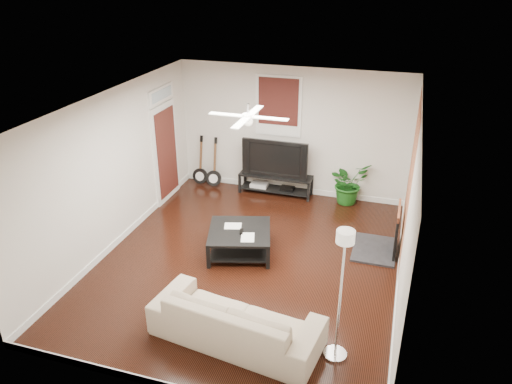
% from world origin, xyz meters
% --- Properties ---
extents(room, '(5.01, 6.01, 2.81)m').
position_xyz_m(room, '(0.00, 0.00, 1.40)').
color(room, black).
rests_on(room, ground).
extents(brick_accent, '(0.02, 2.20, 2.80)m').
position_xyz_m(brick_accent, '(2.49, 1.00, 1.40)').
color(brick_accent, '#A35134').
rests_on(brick_accent, floor).
extents(fireplace, '(0.80, 1.10, 0.92)m').
position_xyz_m(fireplace, '(2.20, 1.00, 0.46)').
color(fireplace, black).
rests_on(fireplace, floor).
extents(window_back, '(1.00, 0.06, 1.30)m').
position_xyz_m(window_back, '(-0.30, 2.97, 1.95)').
color(window_back, '#330F0E').
rests_on(window_back, wall_back).
extents(door_left, '(0.08, 1.00, 2.50)m').
position_xyz_m(door_left, '(-2.46, 1.90, 1.25)').
color(door_left, white).
rests_on(door_left, wall_left).
extents(tv_stand, '(1.62, 0.43, 0.45)m').
position_xyz_m(tv_stand, '(-0.28, 2.78, 0.23)').
color(tv_stand, black).
rests_on(tv_stand, floor).
extents(tv, '(1.45, 0.19, 0.83)m').
position_xyz_m(tv, '(-0.28, 2.80, 0.87)').
color(tv, black).
rests_on(tv, tv_stand).
extents(coffee_table, '(1.32, 1.32, 0.45)m').
position_xyz_m(coffee_table, '(-0.25, 0.23, 0.22)').
color(coffee_table, black).
rests_on(coffee_table, floor).
extents(sofa, '(2.44, 1.24, 0.68)m').
position_xyz_m(sofa, '(0.43, -1.90, 0.34)').
color(sofa, '#C1AC91').
rests_on(sofa, floor).
extents(floor_lamp, '(0.36, 0.36, 1.91)m').
position_xyz_m(floor_lamp, '(1.78, -1.80, 0.95)').
color(floor_lamp, silver).
rests_on(floor_lamp, floor).
extents(potted_plant, '(1.08, 1.08, 0.91)m').
position_xyz_m(potted_plant, '(1.31, 2.82, 0.46)').
color(potted_plant, '#1A5919').
rests_on(potted_plant, floor).
extents(guitar_left, '(0.36, 0.25, 1.15)m').
position_xyz_m(guitar_left, '(-2.08, 2.75, 0.58)').
color(guitar_left, black).
rests_on(guitar_left, floor).
extents(guitar_right, '(0.38, 0.29, 1.15)m').
position_xyz_m(guitar_right, '(-1.73, 2.72, 0.58)').
color(guitar_right, black).
rests_on(guitar_right, floor).
extents(ceiling_fan, '(1.24, 1.24, 0.32)m').
position_xyz_m(ceiling_fan, '(0.00, 0.00, 2.60)').
color(ceiling_fan, white).
rests_on(ceiling_fan, ceiling).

